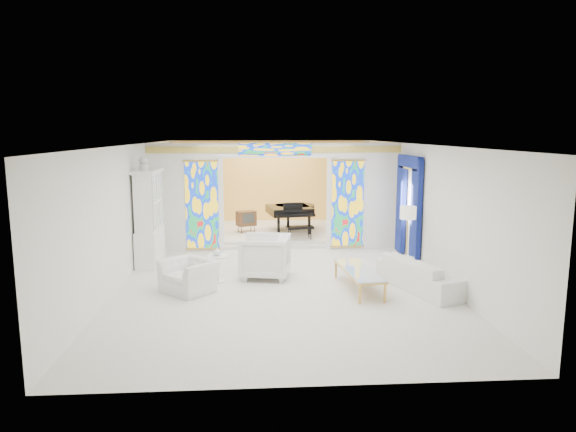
{
  "coord_description": "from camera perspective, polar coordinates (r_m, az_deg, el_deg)",
  "views": [
    {
      "loc": [
        -0.59,
        -12.23,
        3.29
      ],
      "look_at": [
        0.24,
        0.2,
        1.25
      ],
      "focal_mm": 32.0,
      "sensor_mm": 36.0,
      "label": 1
    }
  ],
  "objects": [
    {
      "name": "ceiling",
      "position": [
        12.25,
        -1.06,
        7.94
      ],
      "size": [
        7.0,
        12.0,
        0.02
      ],
      "primitive_type": "cube",
      "color": "white",
      "rests_on": "wall_back"
    },
    {
      "name": "gold_curtain_back",
      "position": [
        18.21,
        -1.94,
        3.66
      ],
      "size": [
        6.7,
        0.1,
        2.9
      ],
      "primitive_type": "cube",
      "color": "#FEBE58",
      "rests_on": "wall_back"
    },
    {
      "name": "side_table",
      "position": [
        11.5,
        -7.85,
        -5.37
      ],
      "size": [
        0.59,
        0.59,
        0.6
      ],
      "rotation": [
        0.0,
        0.0,
        0.25
      ],
      "color": "white",
      "rests_on": "floor"
    },
    {
      "name": "grand_piano",
      "position": [
        16.32,
        0.48,
        0.66
      ],
      "size": [
        1.68,
        2.6,
        0.97
      ],
      "rotation": [
        0.0,
        0.0,
        0.17
      ],
      "color": "black",
      "rests_on": "alcove_platform"
    },
    {
      "name": "armchair_right",
      "position": [
        11.73,
        -2.58,
        -4.5
      ],
      "size": [
        1.25,
        1.23,
        0.99
      ],
      "primitive_type": "imported",
      "rotation": [
        0.0,
        0.0,
        -1.75
      ],
      "color": "silver",
      "rests_on": "floor"
    },
    {
      "name": "wall_front",
      "position": [
        6.51,
        1.55,
        -6.68
      ],
      "size": [
        7.0,
        0.02,
        3.0
      ],
      "primitive_type": "cube",
      "color": "white",
      "rests_on": "floor"
    },
    {
      "name": "floor_lamp",
      "position": [
        12.51,
        13.19,
        0.03
      ],
      "size": [
        0.41,
        0.41,
        1.56
      ],
      "rotation": [
        0.0,
        0.0,
        0.1
      ],
      "color": "gold",
      "rests_on": "floor"
    },
    {
      "name": "alcove_platform",
      "position": [
        16.65,
        -1.71,
        -1.78
      ],
      "size": [
        6.8,
        3.8,
        0.18
      ],
      "primitive_type": "cube",
      "color": "white",
      "rests_on": "floor"
    },
    {
      "name": "armchair_left",
      "position": [
        10.94,
        -10.92,
        -6.56
      ],
      "size": [
        1.36,
        1.36,
        0.67
      ],
      "primitive_type": "imported",
      "rotation": [
        0.0,
        0.0,
        -0.75
      ],
      "color": "white",
      "rests_on": "floor"
    },
    {
      "name": "partition_wall",
      "position": [
        14.33,
        -1.43,
        2.74
      ],
      "size": [
        7.0,
        0.22,
        3.0
      ],
      "color": "white",
      "rests_on": "floor"
    },
    {
      "name": "tv_console",
      "position": [
        16.18,
        -4.67,
        -0.27
      ],
      "size": [
        0.67,
        0.58,
        0.66
      ],
      "rotation": [
        0.0,
        0.0,
        0.41
      ],
      "color": "brown",
      "rests_on": "alcove_platform"
    },
    {
      "name": "floor",
      "position": [
        12.68,
        -1.02,
        -5.74
      ],
      "size": [
        12.0,
        12.0,
        0.0
      ],
      "primitive_type": "plane",
      "color": "white",
      "rests_on": "ground"
    },
    {
      "name": "vase",
      "position": [
        11.43,
        -7.88,
        -3.9
      ],
      "size": [
        0.22,
        0.22,
        0.19
      ],
      "primitive_type": "imported",
      "rotation": [
        0.0,
        0.0,
        -0.27
      ],
      "color": "white",
      "rests_on": "side_table"
    },
    {
      "name": "wall_right",
      "position": [
        13.02,
        14.54,
        1.1
      ],
      "size": [
        0.02,
        12.0,
        3.0
      ],
      "primitive_type": "cube",
      "color": "white",
      "rests_on": "floor"
    },
    {
      "name": "stained_glass_right",
      "position": [
        14.5,
        6.64,
        1.35
      ],
      "size": [
        0.9,
        0.04,
        2.4
      ],
      "primitive_type": "cube",
      "color": "gold",
      "rests_on": "partition_wall"
    },
    {
      "name": "chandelier",
      "position": [
        16.26,
        -1.03,
        6.69
      ],
      "size": [
        0.48,
        0.48,
        0.3
      ],
      "primitive_type": "cylinder",
      "color": "gold",
      "rests_on": "ceiling"
    },
    {
      "name": "sofa",
      "position": [
        11.27,
        14.74,
        -6.24
      ],
      "size": [
        1.58,
        2.43,
        0.66
      ],
      "primitive_type": "imported",
      "rotation": [
        0.0,
        0.0,
        1.9
      ],
      "color": "white",
      "rests_on": "floor"
    },
    {
      "name": "stained_glass_transom",
      "position": [
        14.14,
        -1.43,
        7.39
      ],
      "size": [
        2.0,
        0.04,
        0.34
      ],
      "primitive_type": "cube",
      "color": "gold",
      "rests_on": "partition_wall"
    },
    {
      "name": "coffee_table",
      "position": [
        10.97,
        7.86,
        -6.05
      ],
      "size": [
        0.79,
        2.03,
        0.44
      ],
      "rotation": [
        0.0,
        0.0,
        0.09
      ],
      "color": "silver",
      "rests_on": "floor"
    },
    {
      "name": "china_cabinet",
      "position": [
        13.26,
        -15.18,
        -0.23
      ],
      "size": [
        0.56,
        1.46,
        2.72
      ],
      "color": "white",
      "rests_on": "floor"
    },
    {
      "name": "blue_drapes",
      "position": [
        13.64,
        13.24,
        1.84
      ],
      "size": [
        0.14,
        1.85,
        2.65
      ],
      "color": "navy",
      "rests_on": "wall_right"
    },
    {
      "name": "wall_left",
      "position": [
        12.7,
        -17.02,
        0.79
      ],
      "size": [
        0.02,
        12.0,
        3.0
      ],
      "primitive_type": "cube",
      "color": "white",
      "rests_on": "floor"
    },
    {
      "name": "stained_glass_left",
      "position": [
        14.33,
        -9.54,
        1.19
      ],
      "size": [
        0.9,
        0.04,
        2.4
      ],
      "primitive_type": "cube",
      "color": "gold",
      "rests_on": "partition_wall"
    },
    {
      "name": "wall_back",
      "position": [
        18.33,
        -1.95,
        3.69
      ],
      "size": [
        7.0,
        0.02,
        3.0
      ],
      "primitive_type": "cube",
      "color": "white",
      "rests_on": "floor"
    }
  ]
}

